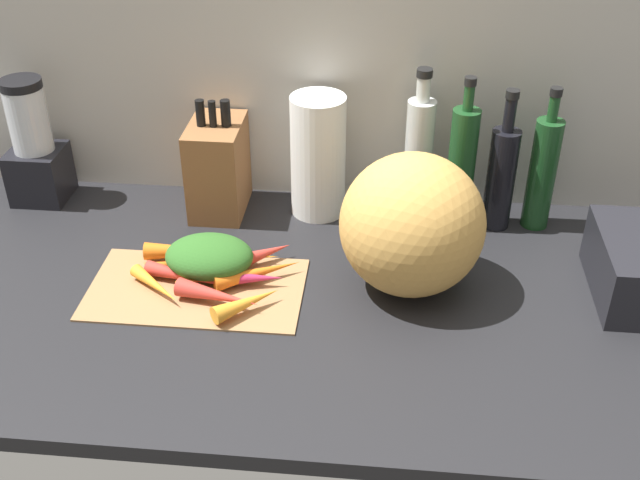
# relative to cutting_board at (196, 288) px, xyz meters

# --- Properties ---
(ground_plane) EXTENTS (1.70, 0.80, 0.03)m
(ground_plane) POSITION_rel_cutting_board_xyz_m (0.25, 0.02, -0.02)
(ground_plane) COLOR black
(wall_back) EXTENTS (1.70, 0.03, 0.60)m
(wall_back) POSITION_rel_cutting_board_xyz_m (0.25, 0.40, 0.30)
(wall_back) COLOR #BCB7AD
(wall_back) RESTS_ON ground_plane
(cutting_board) EXTENTS (0.40, 0.23, 0.01)m
(cutting_board) POSITION_rel_cutting_board_xyz_m (0.00, 0.00, 0.00)
(cutting_board) COLOR #997047
(cutting_board) RESTS_ON ground_plane
(carrot_0) EXTENTS (0.17, 0.04, 0.03)m
(carrot_0) POSITION_rel_cutting_board_xyz_m (0.01, 0.07, 0.02)
(carrot_0) COLOR orange
(carrot_0) RESTS_ON cutting_board
(carrot_1) EXTENTS (0.12, 0.11, 0.04)m
(carrot_1) POSITION_rel_cutting_board_xyz_m (0.11, 0.09, 0.02)
(carrot_1) COLOR red
(carrot_1) RESTS_ON cutting_board
(carrot_2) EXTENTS (0.16, 0.07, 0.04)m
(carrot_2) POSITION_rel_cutting_board_xyz_m (0.05, -0.05, 0.02)
(carrot_2) COLOR red
(carrot_2) RESTS_ON cutting_board
(carrot_3) EXTENTS (0.17, 0.07, 0.03)m
(carrot_3) POSITION_rel_cutting_board_xyz_m (-0.02, 0.01, 0.02)
(carrot_3) COLOR red
(carrot_3) RESTS_ON cutting_board
(carrot_4) EXTENTS (0.16, 0.05, 0.03)m
(carrot_4) POSITION_rel_cutting_board_xyz_m (0.06, 0.08, 0.02)
(carrot_4) COLOR orange
(carrot_4) RESTS_ON cutting_board
(carrot_5) EXTENTS (0.12, 0.10, 0.03)m
(carrot_5) POSITION_rel_cutting_board_xyz_m (-0.07, -0.02, 0.02)
(carrot_5) COLOR orange
(carrot_5) RESTS_ON cutting_board
(carrot_6) EXTENTS (0.10, 0.09, 0.02)m
(carrot_6) POSITION_rel_cutting_board_xyz_m (0.01, 0.02, 0.01)
(carrot_6) COLOR orange
(carrot_6) RESTS_ON cutting_board
(carrot_7) EXTENTS (0.12, 0.11, 0.03)m
(carrot_7) POSITION_rel_cutting_board_xyz_m (0.11, -0.06, 0.02)
(carrot_7) COLOR orange
(carrot_7) RESTS_ON cutting_board
(carrot_8) EXTENTS (0.11, 0.06, 0.02)m
(carrot_8) POSITION_rel_cutting_board_xyz_m (-0.05, 0.05, 0.02)
(carrot_8) COLOR orange
(carrot_8) RESTS_ON cutting_board
(carrot_9) EXTENTS (0.18, 0.05, 0.03)m
(carrot_9) POSITION_rel_cutting_board_xyz_m (-0.03, 0.09, 0.02)
(carrot_9) COLOR orange
(carrot_9) RESTS_ON cutting_board
(carrot_10) EXTENTS (0.16, 0.11, 0.03)m
(carrot_10) POSITION_rel_cutting_board_xyz_m (0.11, 0.03, 0.02)
(carrot_10) COLOR orange
(carrot_10) RESTS_ON cutting_board
(carrot_11) EXTENTS (0.12, 0.04, 0.03)m
(carrot_11) POSITION_rel_cutting_board_xyz_m (0.10, 0.02, 0.02)
(carrot_11) COLOR #B2264C
(carrot_11) RESTS_ON cutting_board
(carrot_greens_pile) EXTENTS (0.17, 0.13, 0.07)m
(carrot_greens_pile) POSITION_rel_cutting_board_xyz_m (0.02, 0.05, 0.04)
(carrot_greens_pile) COLOR #2D6023
(carrot_greens_pile) RESTS_ON cutting_board
(winter_squash) EXTENTS (0.26, 0.25, 0.27)m
(winter_squash) POSITION_rel_cutting_board_xyz_m (0.39, 0.05, 0.13)
(winter_squash) COLOR gold
(winter_squash) RESTS_ON ground_plane
(knife_block) EXTENTS (0.11, 0.16, 0.25)m
(knife_block) POSITION_rel_cutting_board_xyz_m (-0.01, 0.30, 0.10)
(knife_block) COLOR brown
(knife_block) RESTS_ON ground_plane
(blender_appliance) EXTENTS (0.11, 0.11, 0.28)m
(blender_appliance) POSITION_rel_cutting_board_xyz_m (-0.42, 0.31, 0.11)
(blender_appliance) COLOR black
(blender_appliance) RESTS_ON ground_plane
(paper_towel_roll) EXTENTS (0.11, 0.11, 0.26)m
(paper_towel_roll) POSITION_rel_cutting_board_xyz_m (0.20, 0.31, 0.13)
(paper_towel_roll) COLOR white
(paper_towel_roll) RESTS_ON ground_plane
(bottle_0) EXTENTS (0.06, 0.06, 0.32)m
(bottle_0) POSITION_rel_cutting_board_xyz_m (0.40, 0.32, 0.13)
(bottle_0) COLOR silver
(bottle_0) RESTS_ON ground_plane
(bottle_1) EXTENTS (0.06, 0.06, 0.32)m
(bottle_1) POSITION_rel_cutting_board_xyz_m (0.49, 0.28, 0.13)
(bottle_1) COLOR #19421E
(bottle_1) RESTS_ON ground_plane
(bottle_2) EXTENTS (0.06, 0.06, 0.30)m
(bottle_2) POSITION_rel_cutting_board_xyz_m (0.57, 0.29, 0.11)
(bottle_2) COLOR black
(bottle_2) RESTS_ON ground_plane
(bottle_3) EXTENTS (0.06, 0.06, 0.30)m
(bottle_3) POSITION_rel_cutting_board_xyz_m (0.65, 0.30, 0.12)
(bottle_3) COLOR #19421E
(bottle_3) RESTS_ON ground_plane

